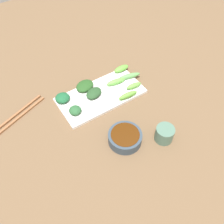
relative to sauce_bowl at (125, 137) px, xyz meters
The scene contains 14 objects.
tabletop 0.11m from the sauce_bowl, 14.81° to the right, with size 2.10×2.10×0.02m, color brown.
sauce_bowl is the anchor object (origin of this frame).
serving_plate 0.22m from the sauce_bowl, ahead, with size 0.17×0.33×0.01m, color white.
broccoli_leafy_0 0.21m from the sauce_bowl, 24.11° to the left, with size 0.05×0.05×0.03m, color #2A5D33.
broccoli_leafy_1 0.23m from the sauce_bowl, ahead, with size 0.05×0.07×0.02m, color #264A27.
broccoli_stalk_2 0.34m from the sauce_bowl, 32.41° to the right, with size 0.03×0.07×0.02m, color #63B13D.
broccoli_stalk_3 0.30m from the sauce_bowl, 38.57° to the right, with size 0.02×0.09×0.02m, color #61A256.
broccoli_stalk_4 0.19m from the sauce_bowl, 38.31° to the right, with size 0.02×0.08×0.02m, color #66B03F.
broccoli_stalk_5 0.25m from the sauce_bowl, 43.09° to the right, with size 0.02×0.07×0.02m, color #68A844.
broccoli_leafy_6 0.29m from the sauce_bowl, 19.86° to the left, with size 0.05×0.06×0.03m, color #1D5C34.
broccoli_stalk_7 0.27m from the sauce_bowl, 27.05° to the right, with size 0.02×0.08×0.02m, color #69B94A.
broccoli_leafy_8 0.29m from the sauce_bowl, ahead, with size 0.06×0.08×0.02m, color #254F20.
chopsticks 0.40m from the sauce_bowl, 41.27° to the left, with size 0.10×0.23×0.01m.
tea_cup 0.13m from the sauce_bowl, 119.10° to the right, with size 0.06×0.06×0.06m, color #4F7361.
Camera 1 is at (-0.47, 0.32, 0.76)m, focal length 40.37 mm.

